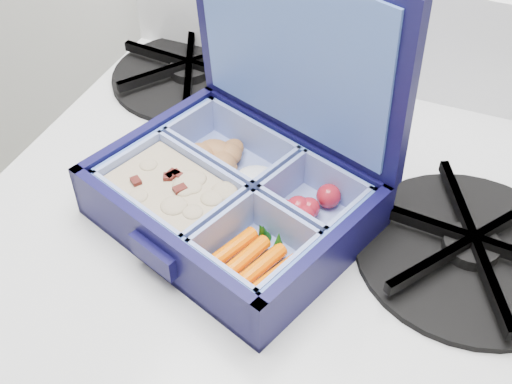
% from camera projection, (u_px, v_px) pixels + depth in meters
% --- Properties ---
extents(bento_box, '(0.27, 0.24, 0.05)m').
position_uv_depth(bento_box, '(232.00, 199.00, 0.57)').
color(bento_box, '#0D0B36').
rests_on(bento_box, stove).
extents(burner_grate, '(0.22, 0.22, 0.03)m').
position_uv_depth(burner_grate, '(472.00, 244.00, 0.55)').
color(burner_grate, black).
rests_on(burner_grate, stove).
extents(burner_grate_rear, '(0.20, 0.20, 0.02)m').
position_uv_depth(burner_grate_rear, '(190.00, 71.00, 0.75)').
color(burner_grate_rear, black).
rests_on(burner_grate_rear, stove).
extents(fork, '(0.13, 0.14, 0.01)m').
position_uv_depth(fork, '(323.00, 150.00, 0.66)').
color(fork, '#B2AFBE').
rests_on(fork, stove).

